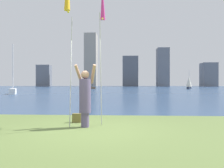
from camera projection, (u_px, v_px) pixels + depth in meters
The scene contains 12 objects.
ground at pixel (122, 89), 57.29m from camera, with size 120.00×138.00×0.12m.
person at pixel (85, 96), 6.81m from camera, with size 0.66×0.48×1.79m.
kite_flag_right at pixel (102, 7), 7.40m from camera, with size 0.16×0.96×4.27m.
bag at pixel (77, 118), 7.62m from camera, with size 0.28×0.13×0.29m.
sailboat_2 at pixel (13, 91), 28.15m from camera, with size 1.80×3.20×5.87m.
sailboat_5 at pixel (92, 88), 56.43m from camera, with size 1.78×3.11×4.96m.
sailboat_6 at pixel (189, 83), 54.40m from camera, with size 1.75×2.53×4.35m.
skyline_tower_0 at pixel (44, 76), 105.74m from camera, with size 5.93×3.99×9.44m.
skyline_tower_1 at pixel (91, 60), 106.39m from camera, with size 5.21×7.01×23.21m.
skyline_tower_2 at pixel (130, 71), 106.47m from camera, with size 6.76×6.50×13.30m.
skyline_tower_3 at pixel (163, 67), 105.04m from camera, with size 5.03×6.48×16.70m.
skyline_tower_4 at pixel (209, 75), 102.89m from camera, with size 5.94×6.62×10.11m.
Camera 1 is at (0.94, -6.37, 1.24)m, focal length 38.44 mm.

